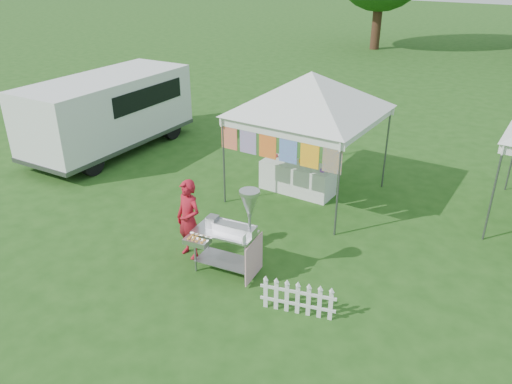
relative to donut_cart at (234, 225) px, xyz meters
The scene contains 7 objects.
ground 1.14m from the donut_cart, 155.83° to the left, with size 120.00×120.00×0.00m, color #204C15.
canopy_main 4.22m from the donut_cart, 97.15° to the left, with size 4.24×4.24×3.45m.
donut_cart is the anchor object (origin of this frame).
vendor 1.11m from the donut_cart, behind, with size 0.58×0.38×1.59m, color #A91425.
cargo_van 7.61m from the donut_cart, 153.11° to the left, with size 2.34×5.34×2.18m.
picket_fence 1.71m from the donut_cart, 13.73° to the right, with size 1.22×0.36×0.56m.
display_table 3.85m from the donut_cart, 101.00° to the left, with size 1.80×0.70×0.73m, color white.
Camera 1 is at (4.94, -6.43, 5.35)m, focal length 35.00 mm.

